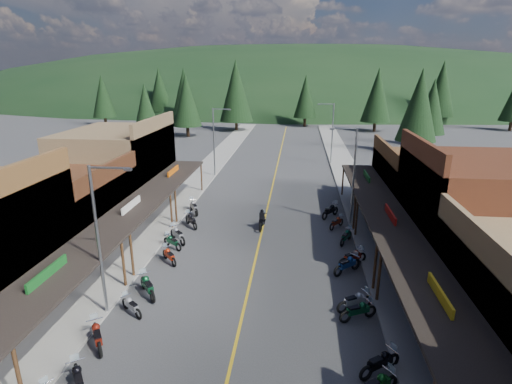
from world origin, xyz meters
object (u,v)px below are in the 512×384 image
(bike_west_7, at_px, (169,255))
(streetlight_2, at_px, (352,172))
(pine_7, at_px, (160,90))
(bike_west_3, at_px, (78,379))
(pine_3, at_px, (306,96))
(bike_west_5, at_px, (131,305))
(bike_west_6, at_px, (147,285))
(shop_west_2, at_px, (63,213))
(bike_east_10, at_px, (337,222))
(shop_east_3, at_px, (426,186))
(pine_4, at_px, (377,95))
(pine_2, at_px, (236,91))
(pine_1, at_px, (184,91))
(pine_0, at_px, (103,96))
(pedestrian_east_b, at_px, (355,195))
(shop_east_2, at_px, (473,214))
(pine_8, at_px, (146,109))
(bike_east_8, at_px, (353,257))
(bike_east_5, at_px, (358,310))
(pedestrian_east_a, at_px, (420,327))
(shop_west_3, at_px, (120,167))
(pine_9, at_px, (432,107))
(streetlight_1, at_px, (215,139))
(bike_west_8, at_px, (172,241))
(bike_west_9, at_px, (177,234))
(bike_east_9, at_px, (346,236))
(rider_on_bike, at_px, (262,220))
(bike_east_11, at_px, (330,210))
(streetlight_3, at_px, (331,131))
(pine_11, at_px, (419,105))
(streetlight_0, at_px, (100,235))
(bike_west_11, at_px, (194,206))
(bike_east_4, at_px, (380,362))
(bike_east_6, at_px, (355,300))
(bike_west_10, at_px, (191,220))
(pine_10, at_px, (186,100))

(bike_west_7, bearing_deg, streetlight_2, -8.55)
(pine_7, xyz_separation_m, bike_west_3, (26.28, -87.22, -6.61))
(pine_3, height_order, bike_west_5, pine_3)
(bike_west_6, bearing_deg, pine_7, 70.81)
(shop_west_2, xyz_separation_m, bike_east_10, (19.66, 5.43, -1.99))
(shop_east_3, relative_size, pine_4, 0.87)
(bike_west_3, bearing_deg, shop_east_3, 12.99)
(pine_2, bearing_deg, pine_1, 139.40)
(pine_0, relative_size, pedestrian_east_b, 5.97)
(bike_west_6, bearing_deg, shop_east_2, -20.69)
(pine_8, distance_m, bike_east_8, 48.71)
(bike_east_5, bearing_deg, pedestrian_east_a, 32.39)
(shop_west_3, bearing_deg, pine_9, 41.73)
(streetlight_1, relative_size, bike_west_8, 4.15)
(bike_west_9, distance_m, bike_east_9, 12.41)
(bike_west_8, height_order, bike_east_10, bike_west_8)
(bike_west_3, relative_size, bike_east_10, 1.15)
(streetlight_1, height_order, pedestrian_east_a, streetlight_1)
(shop_west_3, height_order, rider_on_bike, shop_west_3)
(shop_west_2, xyz_separation_m, bike_east_9, (20.10, 2.59, -1.96))
(bike_east_11, bearing_deg, pine_9, 99.25)
(streetlight_3, xyz_separation_m, pine_8, (-28.95, 10.00, 1.52))
(streetlight_3, relative_size, pine_3, 0.73)
(shop_east_2, distance_m, rider_on_bike, 14.89)
(bike_west_9, bearing_deg, pine_9, 12.90)
(pine_7, relative_size, pine_11, 1.01)
(pedestrian_east_a, height_order, pedestrian_east_b, pedestrian_east_b)
(bike_east_10, xyz_separation_m, pedestrian_east_a, (2.57, -13.97, 0.39))
(shop_west_2, xyz_separation_m, bike_east_11, (19.32, 7.82, -1.87))
(bike_west_6, relative_size, bike_west_7, 1.18)
(streetlight_0, height_order, bike_east_10, streetlight_0)
(shop_west_3, height_order, shop_east_2, same)
(streetlight_0, xyz_separation_m, bike_east_10, (12.86, 13.13, -3.92))
(bike_west_11, xyz_separation_m, bike_east_5, (12.28, -14.49, -0.06))
(shop_west_3, xyz_separation_m, shop_east_2, (27.57, -9.60, -0.00))
(pine_0, bearing_deg, streetlight_1, -50.44)
(pine_9, bearing_deg, bike_east_4, -108.15)
(bike_east_11, bearing_deg, bike_west_11, -142.10)
(streetlight_1, xyz_separation_m, bike_east_5, (12.87, -27.22, -3.87))
(streetlight_1, bearing_deg, bike_west_5, -87.58)
(pine_2, bearing_deg, bike_west_9, -85.84)
(bike_east_6, xyz_separation_m, bike_east_11, (-0.30, 13.87, 0.05))
(shop_west_2, height_order, bike_west_10, shop_west_2)
(streetlight_2, bearing_deg, shop_east_2, -42.68)
(bike_east_8, bearing_deg, pedestrian_east_a, -19.41)
(shop_west_2, xyz_separation_m, shop_east_3, (27.51, 9.60, -0.00))
(bike_west_5, distance_m, pedestrian_east_a, 14.29)
(pine_9, height_order, bike_west_5, pine_9)
(pine_10, bearing_deg, pine_8, -111.80)
(bike_east_9, bearing_deg, pine_7, 145.56)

